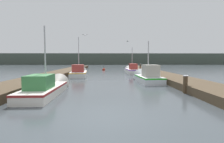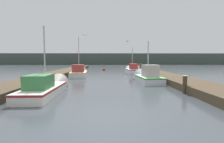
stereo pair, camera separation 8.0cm
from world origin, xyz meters
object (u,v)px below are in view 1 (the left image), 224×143
Objects in this scene: fishing_boat_0 at (48,87)px; seagull_lead at (85,35)px; fishing_boat_2 at (79,73)px; mooring_piling_0 at (185,84)px; seagull_1 at (128,41)px; mooring_piling_1 at (140,68)px; fishing_boat_3 at (132,70)px; channel_buoy at (104,70)px; mooring_piling_2 at (152,73)px; fishing_boat_1 at (147,77)px.

seagull_lead is (1.04, 8.94, 4.26)m from fishing_boat_0.
fishing_boat_2 reaches higher than mooring_piling_0.
fishing_boat_2 reaches higher than seagull_1.
mooring_piling_1 is (0.12, 15.09, 0.15)m from mooring_piling_0.
fishing_boat_3 is at bearing 178.30° from seagull_1.
fishing_boat_2 reaches higher than channel_buoy.
channel_buoy is (-5.33, 13.06, -0.45)m from mooring_piling_2.
mooring_piling_0 is at bearing -1.65° from fishing_boat_0.
fishing_boat_1 is 5.23m from mooring_piling_0.
fishing_boat_0 reaches higher than mooring_piling_0.
fishing_boat_0 is 4.69× the size of mooring_piling_2.
fishing_boat_3 is 6.64m from mooring_piling_2.
fishing_boat_2 is at bearing 88.34° from fishing_boat_0.
channel_buoy is 1.80× the size of seagull_lead.
fishing_boat_2 is 9.29m from mooring_piling_1.
fishing_boat_2 reaches higher than mooring_piling_1.
fishing_boat_1 is at bearing -97.13° from mooring_piling_1.
seagull_1 is (-1.39, 3.01, 3.41)m from fishing_boat_1.
fishing_boat_0 is 17.12m from mooring_piling_1.
seagull_lead is (-5.94, 3.92, 4.18)m from fishing_boat_1.
fishing_boat_3 is 7.34m from seagull_1.
channel_buoy is at bearing 112.19° from mooring_piling_2.
seagull_1 is at bearing 107.30° from mooring_piling_0.
mooring_piling_0 is at bearing -80.94° from fishing_boat_1.
fishing_boat_1 reaches higher than mooring_piling_1.
mooring_piling_1 is 10.20m from seagull_lead.
mooring_piling_2 is (1.13, 2.84, 0.14)m from fishing_boat_1.
mooring_piling_0 is (1.13, -5.10, 0.08)m from fishing_boat_1.
channel_buoy is at bearing 132.64° from mooring_piling_1.
fishing_boat_2 is 5.26× the size of channel_buoy.
fishing_boat_0 is at bearing -147.76° from fishing_boat_1.
mooring_piling_0 is at bearing -90.44° from mooring_piling_1.
fishing_boat_3 is at bearing 63.32° from fishing_boat_0.
channel_buoy is at bearing 101.32° from fishing_boat_1.
fishing_boat_2 is (-6.87, 5.48, -0.03)m from fishing_boat_1.
mooring_piling_1 is at bearing 169.24° from seagull_1.
channel_buoy is at bearing 69.48° from seagull_lead.
fishing_boat_2 is 9.44× the size of seagull_lead.
fishing_boat_2 is 4.46× the size of mooring_piling_2.
mooring_piling_0 is 1.90× the size of seagull_1.
mooring_piling_1 is 8.06m from channel_buoy.
fishing_boat_3 is 9.03m from seagull_lead.
fishing_boat_0 is at bearing 179.40° from mooring_piling_0.
mooring_piling_2 is 8.21m from seagull_lead.
mooring_piling_2 is (-0.00, 7.95, 0.06)m from mooring_piling_0.
seagull_lead is at bearing 82.28° from fishing_boat_0.
mooring_piling_1 is at bearing 60.21° from fishing_boat_0.
seagull_1 reaches higher than channel_buoy.
fishing_boat_3 is 4.00× the size of mooring_piling_1.
fishing_boat_1 is 3.06m from mooring_piling_2.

